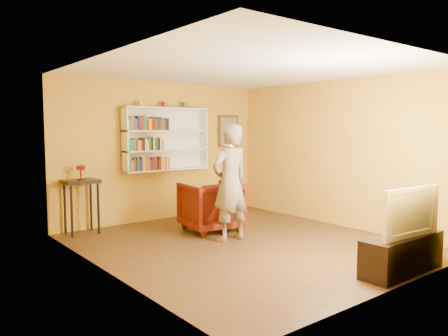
{
  "coord_description": "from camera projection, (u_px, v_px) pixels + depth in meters",
  "views": [
    {
      "loc": [
        -4.43,
        -5.05,
        1.8
      ],
      "look_at": [
        0.17,
        0.75,
        1.13
      ],
      "focal_mm": 35.0,
      "sensor_mm": 36.0,
      "label": 1
    }
  ],
  "objects": [
    {
      "name": "console_table",
      "position": [
        81.0,
        189.0,
        7.44
      ],
      "size": [
        0.57,
        0.44,
        0.94
      ],
      "color": "black",
      "rests_on": "ground"
    },
    {
      "name": "television",
      "position": [
        404.0,
        211.0,
        5.41
      ],
      "size": [
        1.08,
        0.22,
        0.62
      ],
      "primitive_type": "imported",
      "rotation": [
        0.0,
        0.0,
        -0.07
      ],
      "color": "black",
      "rests_on": "tv_cabinet"
    },
    {
      "name": "books_row_lower",
      "position": [
        148.0,
        164.0,
        8.27
      ],
      "size": [
        0.85,
        0.19,
        0.26
      ],
      "color": "#227E7B",
      "rests_on": "bookshelf"
    },
    {
      "name": "books_row_middle",
      "position": [
        145.0,
        145.0,
        8.2
      ],
      "size": [
        0.73,
        0.19,
        0.25
      ],
      "color": "#227E7B",
      "rests_on": "bookshelf"
    },
    {
      "name": "game_remote",
      "position": [
        228.0,
        145.0,
        6.55
      ],
      "size": [
        0.04,
        0.15,
        0.04
      ],
      "primitive_type": "cube",
      "color": "white",
      "rests_on": "person"
    },
    {
      "name": "bookshelf",
      "position": [
        165.0,
        139.0,
        8.58
      ],
      "size": [
        1.8,
        0.29,
        1.23
      ],
      "color": "white",
      "rests_on": "room_shell"
    },
    {
      "name": "books_row_upper",
      "position": [
        148.0,
        124.0,
        8.2
      ],
      "size": [
        0.85,
        0.19,
        0.27
      ],
      "color": "#B46E24",
      "rests_on": "bookshelf"
    },
    {
      "name": "ruby_lustre",
      "position": [
        81.0,
        169.0,
        7.41
      ],
      "size": [
        0.16,
        0.16,
        0.25
      ],
      "color": "maroon",
      "rests_on": "console_table"
    },
    {
      "name": "ornament_left",
      "position": [
        141.0,
        104.0,
        8.13
      ],
      "size": [
        0.07,
        0.07,
        0.1
      ],
      "primitive_type": "cube",
      "color": "gold",
      "rests_on": "bookshelf"
    },
    {
      "name": "person",
      "position": [
        230.0,
        183.0,
        6.97
      ],
      "size": [
        0.7,
        0.47,
        1.88
      ],
      "primitive_type": "imported",
      "rotation": [
        0.0,
        0.0,
        3.18
      ],
      "color": "#756456",
      "rests_on": "ground"
    },
    {
      "name": "room_shell",
      "position": [
        245.0,
        180.0,
        6.75
      ],
      "size": [
        5.3,
        5.8,
        2.88
      ],
      "color": "#402A14",
      "rests_on": "ground"
    },
    {
      "name": "armchair",
      "position": [
        211.0,
        206.0,
        7.71
      ],
      "size": [
        1.06,
        1.09,
        0.87
      ],
      "primitive_type": "imported",
      "rotation": [
        0.0,
        0.0,
        2.99
      ],
      "color": "#440904",
      "rests_on": "ground"
    },
    {
      "name": "ornament_centre",
      "position": [
        165.0,
        104.0,
        8.45
      ],
      "size": [
        0.08,
        0.08,
        0.11
      ],
      "primitive_type": "cube",
      "color": "maroon",
      "rests_on": "bookshelf"
    },
    {
      "name": "ornament_right",
      "position": [
        185.0,
        105.0,
        8.74
      ],
      "size": [
        0.08,
        0.08,
        0.11
      ],
      "primitive_type": "cube",
      "color": "#41576C",
      "rests_on": "bookshelf"
    },
    {
      "name": "framed_painting",
      "position": [
        228.0,
        131.0,
        9.62
      ],
      "size": [
        0.55,
        0.05,
        0.7
      ],
      "color": "#4F3616",
      "rests_on": "room_shell"
    },
    {
      "name": "tv_cabinet",
      "position": [
        402.0,
        254.0,
        5.46
      ],
      "size": [
        1.33,
        0.4,
        0.47
      ],
      "primitive_type": "cube",
      "color": "black",
      "rests_on": "ground"
    }
  ]
}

